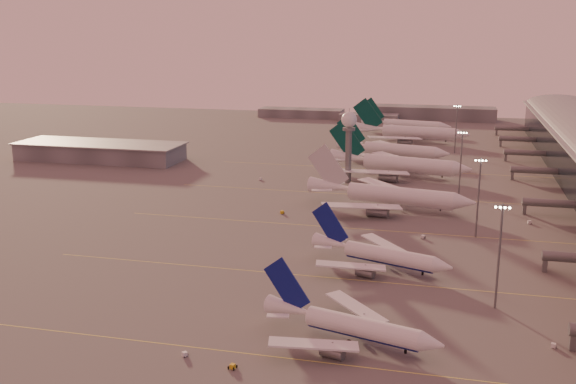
# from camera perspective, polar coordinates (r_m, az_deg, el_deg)

# --- Properties ---
(ground) EXTENTS (700.00, 700.00, 0.00)m
(ground) POSITION_cam_1_polar(r_m,az_deg,el_deg) (170.77, -2.87, -7.93)
(ground) COLOR #5C5959
(ground) RESTS_ON ground
(taxiway_markings) EXTENTS (180.00, 185.25, 0.02)m
(taxiway_markings) POSITION_cam_1_polar(r_m,az_deg,el_deg) (217.81, 9.00, -3.23)
(taxiway_markings) COLOR #E6DF51
(taxiway_markings) RESTS_ON ground
(hangar) EXTENTS (82.00, 27.00, 8.50)m
(hangar) POSITION_cam_1_polar(r_m,az_deg,el_deg) (340.87, -15.62, 3.35)
(hangar) COLOR #5D5F64
(hangar) RESTS_ON ground
(radar_tower) EXTENTS (6.40, 6.40, 31.10)m
(radar_tower) POSITION_cam_1_polar(r_m,az_deg,el_deg) (278.13, 5.18, 5.02)
(radar_tower) COLOR slate
(radar_tower) RESTS_ON ground
(mast_a) EXTENTS (3.60, 0.56, 25.00)m
(mast_a) POSITION_cam_1_polar(r_m,az_deg,el_deg) (160.13, 17.45, -4.84)
(mast_a) COLOR slate
(mast_a) RESTS_ON ground
(mast_b) EXTENTS (3.60, 0.56, 25.00)m
(mast_b) POSITION_cam_1_polar(r_m,az_deg,el_deg) (212.85, 15.83, -0.16)
(mast_b) COLOR slate
(mast_b) RESTS_ON ground
(mast_c) EXTENTS (3.60, 0.56, 25.00)m
(mast_c) POSITION_cam_1_polar(r_m,az_deg,el_deg) (266.49, 14.43, 2.68)
(mast_c) COLOR slate
(mast_c) RESTS_ON ground
(mast_d) EXTENTS (3.60, 0.56, 25.00)m
(mast_d) POSITION_cam_1_polar(r_m,az_deg,el_deg) (355.29, 14.05, 5.40)
(mast_d) COLOR slate
(mast_d) RESTS_ON ground
(distant_horizon) EXTENTS (165.00, 37.50, 9.00)m
(distant_horizon) POSITION_cam_1_polar(r_m,az_deg,el_deg) (482.60, 8.59, 6.60)
(distant_horizon) COLOR #5D5F64
(distant_horizon) RESTS_ON ground
(narrowbody_near) EXTENTS (39.33, 30.95, 15.73)m
(narrowbody_near) POSITION_cam_1_polar(r_m,az_deg,el_deg) (141.20, 5.28, -11.40)
(narrowbody_near) COLOR silver
(narrowbody_near) RESTS_ON ground
(narrowbody_mid) EXTENTS (39.71, 31.14, 16.11)m
(narrowbody_mid) POSITION_cam_1_polar(r_m,az_deg,el_deg) (182.80, 7.76, -5.46)
(narrowbody_mid) COLOR silver
(narrowbody_mid) RESTS_ON ground
(widebody_white) EXTENTS (61.18, 48.60, 21.70)m
(widebody_white) POSITION_cam_1_polar(r_m,az_deg,el_deg) (242.22, 8.58, -0.55)
(widebody_white) COLOR silver
(widebody_white) RESTS_ON ground
(greentail_a) EXTENTS (63.33, 50.63, 23.28)m
(greentail_a) POSITION_cam_1_polar(r_m,az_deg,el_deg) (295.78, 9.38, 2.10)
(greentail_a) COLOR silver
(greentail_a) RESTS_ON ground
(greentail_b) EXTENTS (57.01, 45.49, 21.09)m
(greentail_b) POSITION_cam_1_polar(r_m,az_deg,el_deg) (333.01, 8.82, 3.36)
(greentail_b) COLOR silver
(greentail_b) RESTS_ON ground
(greentail_c) EXTENTS (65.89, 52.94, 23.97)m
(greentail_c) POSITION_cam_1_polar(r_m,az_deg,el_deg) (385.82, 10.35, 4.79)
(greentail_c) COLOR silver
(greentail_c) RESTS_ON ground
(greentail_d) EXTENTS (56.18, 44.93, 20.64)m
(greentail_d) POSITION_cam_1_polar(r_m,az_deg,el_deg) (420.92, 9.95, 5.47)
(greentail_d) COLOR silver
(greentail_d) RESTS_ON ground
(gsv_truck_a) EXTENTS (4.70, 4.64, 1.96)m
(gsv_truck_a) POSITION_cam_1_polar(r_m,az_deg,el_deg) (137.74, -8.59, -13.20)
(gsv_truck_a) COLOR silver
(gsv_truck_a) RESTS_ON ground
(gsv_tug_near) EXTENTS (2.60, 3.52, 0.90)m
(gsv_tug_near) POSITION_cam_1_polar(r_m,az_deg,el_deg) (132.40, -4.72, -14.52)
(gsv_tug_near) COLOR gold
(gsv_tug_near) RESTS_ON ground
(gsv_catering_a) EXTENTS (4.85, 2.93, 3.71)m
(gsv_catering_a) POSITION_cam_1_polar(r_m,az_deg,el_deg) (149.05, 21.67, -11.54)
(gsv_catering_a) COLOR silver
(gsv_catering_a) RESTS_ON ground
(gsv_tug_mid) EXTENTS (3.42, 3.93, 0.96)m
(gsv_tug_mid) POSITION_cam_1_polar(r_m,az_deg,el_deg) (174.39, 0.05, -7.26)
(gsv_tug_mid) COLOR gold
(gsv_tug_mid) RESTS_ON ground
(gsv_truck_b) EXTENTS (5.80, 3.94, 2.21)m
(gsv_truck_b) POSITION_cam_1_polar(r_m,az_deg,el_deg) (210.53, 11.48, -3.62)
(gsv_truck_b) COLOR silver
(gsv_truck_b) RESTS_ON ground
(gsv_truck_c) EXTENTS (5.40, 5.19, 2.23)m
(gsv_truck_c) POSITION_cam_1_polar(r_m,az_deg,el_deg) (233.86, -0.41, -1.58)
(gsv_truck_c) COLOR gold
(gsv_truck_c) RESTS_ON ground
(gsv_catering_b) EXTENTS (5.45, 3.21, 4.19)m
(gsv_catering_b) POSITION_cam_1_polar(r_m,az_deg,el_deg) (235.60, 19.84, -2.06)
(gsv_catering_b) COLOR silver
(gsv_catering_b) RESTS_ON ground
(gsv_tug_far) EXTENTS (2.53, 3.47, 0.89)m
(gsv_tug_far) POSITION_cam_1_polar(r_m,az_deg,el_deg) (265.23, 5.25, 0.07)
(gsv_tug_far) COLOR silver
(gsv_tug_far) RESTS_ON ground
(gsv_truck_d) EXTENTS (2.81, 5.20, 1.99)m
(gsv_truck_d) POSITION_cam_1_polar(r_m,az_deg,el_deg) (285.50, -2.33, 1.22)
(gsv_truck_d) COLOR silver
(gsv_truck_d) RESTS_ON ground
(gsv_tug_hangar) EXTENTS (4.26, 3.35, 1.07)m
(gsv_tug_hangar) POSITION_cam_1_polar(r_m,az_deg,el_deg) (307.63, 13.92, 1.65)
(gsv_tug_hangar) COLOR gold
(gsv_tug_hangar) RESTS_ON ground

